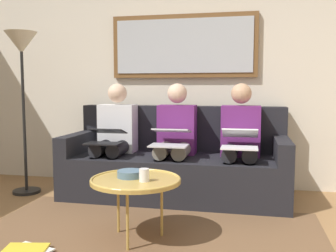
% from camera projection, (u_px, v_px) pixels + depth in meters
% --- Properties ---
extents(wall_rear, '(6.00, 0.12, 2.60)m').
position_uv_depth(wall_rear, '(185.00, 70.00, 4.27)').
color(wall_rear, beige).
rests_on(wall_rear, ground_plane).
extents(area_rug, '(2.60, 1.80, 0.01)m').
position_uv_depth(area_rug, '(143.00, 242.00, 2.70)').
color(area_rug, brown).
rests_on(area_rug, ground_plane).
extents(couch, '(2.20, 0.90, 0.90)m').
position_uv_depth(couch, '(176.00, 165.00, 3.90)').
color(couch, black).
rests_on(couch, ground_plane).
extents(framed_mirror, '(1.60, 0.05, 0.68)m').
position_uv_depth(framed_mirror, '(183.00, 46.00, 4.15)').
color(framed_mirror, brown).
extents(coffee_table, '(0.65, 0.65, 0.46)m').
position_uv_depth(coffee_table, '(136.00, 181.00, 2.72)').
color(coffee_table, tan).
rests_on(coffee_table, ground_plane).
extents(cup, '(0.07, 0.07, 0.09)m').
position_uv_depth(cup, '(144.00, 175.00, 2.64)').
color(cup, silver).
rests_on(cup, coffee_table).
extents(bowl, '(0.19, 0.19, 0.05)m').
position_uv_depth(bowl, '(130.00, 174.00, 2.76)').
color(bowl, slate).
rests_on(bowl, coffee_table).
extents(person_left, '(0.38, 0.58, 1.14)m').
position_uv_depth(person_left, '(240.00, 138.00, 3.67)').
color(person_left, '#66236B').
rests_on(person_left, couch).
extents(laptop_white, '(0.32, 0.39, 0.17)m').
position_uv_depth(laptop_white, '(240.00, 139.00, 3.44)').
color(laptop_white, white).
extents(person_middle, '(0.38, 0.58, 1.14)m').
position_uv_depth(person_middle, '(175.00, 137.00, 3.80)').
color(person_middle, '#66236B').
rests_on(person_middle, couch).
extents(laptop_silver, '(0.35, 0.38, 0.16)m').
position_uv_depth(laptop_silver, '(170.00, 137.00, 3.57)').
color(laptop_silver, silver).
extents(person_right, '(0.38, 0.58, 1.14)m').
position_uv_depth(person_right, '(115.00, 135.00, 3.93)').
color(person_right, silver).
rests_on(person_right, couch).
extents(laptop_black, '(0.34, 0.33, 0.14)m').
position_uv_depth(laptop_black, '(106.00, 136.00, 3.69)').
color(laptop_black, black).
extents(magazine_stack, '(0.34, 0.28, 0.03)m').
position_uv_depth(magazine_stack, '(26.00, 251.00, 2.51)').
color(magazine_stack, red).
rests_on(magazine_stack, ground_plane).
extents(standing_lamp, '(0.32, 0.32, 1.66)m').
position_uv_depth(standing_lamp, '(22.00, 61.00, 3.85)').
color(standing_lamp, black).
rests_on(standing_lamp, ground_plane).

